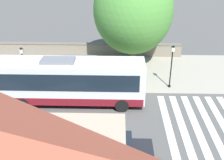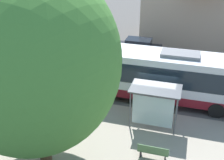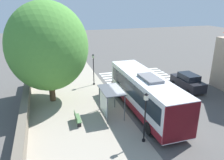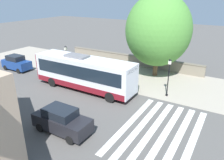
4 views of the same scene
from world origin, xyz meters
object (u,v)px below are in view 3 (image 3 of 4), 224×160
parked_car_far_lane (188,82)px  bench (77,118)px  bus (145,93)px  shade_tree (48,47)px  street_lamp_far (145,113)px  pedestrian (112,87)px  street_lamp_near (93,67)px  bus_shelter (110,94)px

parked_car_far_lane → bench: bearing=-164.8°
bus → shade_tree: 9.91m
bench → street_lamp_far: bearing=-43.4°
parked_car_far_lane → pedestrian: bearing=173.1°
pedestrian → street_lamp_far: street_lamp_far is taller
pedestrian → bench: 6.46m
street_lamp_near → shade_tree: shade_tree is taller
pedestrian → street_lamp_far: 8.64m
bus → pedestrian: (-1.63, 4.38, -0.95)m
bench → street_lamp_far: 5.97m
parked_car_far_lane → street_lamp_far: bearing=-140.2°
parked_car_far_lane → shade_tree: bearing=173.9°
pedestrian → parked_car_far_lane: (8.62, -1.04, 0.00)m
bus_shelter → bench: bearing=-171.1°
bench → street_lamp_near: street_lamp_near is taller
bench → street_lamp_far: (4.14, -3.91, 1.79)m
pedestrian → bench: bearing=-134.3°
street_lamp_far → parked_car_far_lane: bearing=39.8°
bus_shelter → street_lamp_far: size_ratio=0.77×
street_lamp_near → parked_car_far_lane: (9.79, -4.68, -1.34)m
shade_tree → parked_car_far_lane: size_ratio=2.20×
bus_shelter → bench: size_ratio=1.84×
bus → pedestrian: size_ratio=7.04×
bus → bench: (-6.13, -0.23, -1.39)m
bench → shade_tree: size_ratio=0.16×
street_lamp_near → parked_car_far_lane: size_ratio=0.86×
street_lamp_near → bus_shelter: bearing=-92.9°
shade_tree → bus: bearing=-32.3°
bus → parked_car_far_lane: (6.99, 3.34, -0.95)m
bench → street_lamp_near: (3.33, 8.26, 1.79)m
bus → parked_car_far_lane: 7.81m
bus_shelter → parked_car_far_lane: 10.72m
shade_tree → parked_car_far_lane: shade_tree is taller
bus_shelter → bus: bearing=-4.1°
pedestrian → parked_car_far_lane: size_ratio=0.36×
bus_shelter → bench: 3.36m
bus → shade_tree: bearing=147.7°
street_lamp_far → bus: bearing=64.3°
pedestrian → shade_tree: (-6.16, 0.54, 4.59)m
bus → pedestrian: 4.77m
bus → street_lamp_near: size_ratio=2.94×
bus_shelter → street_lamp_near: (0.40, 7.80, 0.21)m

